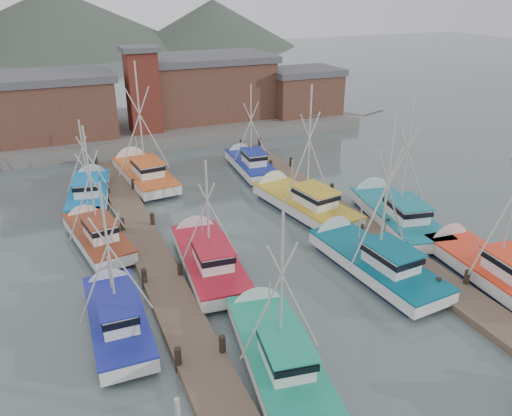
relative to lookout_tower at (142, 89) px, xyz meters
name	(u,v)px	position (x,y,z in m)	size (l,w,h in m)	color
ground	(318,303)	(2.00, -33.00, -5.55)	(260.00, 260.00, 0.00)	#4B5A59
dock_left	(167,290)	(-5.00, -28.96, -5.34)	(2.30, 46.00, 1.50)	brown
dock_right	(383,242)	(9.00, -28.96, -5.34)	(2.30, 46.00, 1.50)	brown
quay	(157,126)	(2.00, 4.00, -4.95)	(44.00, 16.00, 1.20)	gray
shed_left	(49,105)	(-9.00, 2.00, -1.21)	(12.72, 8.48, 6.20)	brown
shed_center	(206,86)	(8.00, 4.00, -0.86)	(14.84, 9.54, 6.90)	brown
shed_right	(302,90)	(19.00, 1.00, -1.71)	(8.48, 6.36, 5.20)	brown
lookout_tower	(142,89)	(0.00, 0.00, 0.00)	(3.60, 3.60, 8.50)	maroon
distant_hills	(29,53)	(-10.76, 89.59, -5.55)	(175.00, 140.00, 42.00)	#455143
boat_4	(275,348)	(-1.93, -36.04, -4.87)	(4.06, 9.29, 8.47)	#101937
boat_5	(369,259)	(6.41, -31.15, -4.86)	(4.15, 10.01, 10.35)	#101937
boat_6	(116,315)	(-7.93, -30.83, -4.87)	(3.41, 8.15, 8.36)	#101937
boat_7	(487,267)	(12.01, -34.51, -4.86)	(4.17, 9.52, 10.34)	#101937
boat_8	(207,257)	(-2.16, -27.16, -4.87)	(3.63, 9.46, 7.64)	#101937
boat_9	(300,201)	(6.68, -22.03, -4.87)	(4.61, 10.30, 10.18)	#101937
boat_10	(96,235)	(-7.80, -21.66, -4.87)	(3.78, 8.45, 8.53)	#101937
boat_11	(393,213)	(11.75, -26.37, -4.87)	(4.94, 10.40, 9.69)	#101937
boat_12	(143,172)	(-2.71, -11.24, -4.86)	(4.34, 10.23, 10.88)	#101937
boat_13	(249,163)	(6.52, -12.57, -4.87)	(3.36, 8.41, 8.42)	#101937
boat_14	(90,191)	(-7.29, -13.79, -4.87)	(4.19, 9.18, 7.16)	#101937
gull_near	(366,115)	(2.13, -35.46, 4.95)	(1.55, 0.64, 0.24)	gray
gull_far	(322,116)	(4.85, -27.58, 2.88)	(1.54, 0.66, 0.24)	gray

